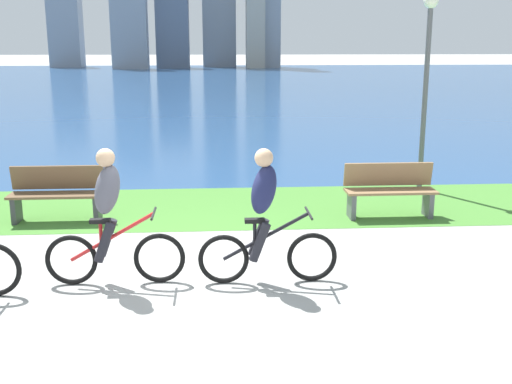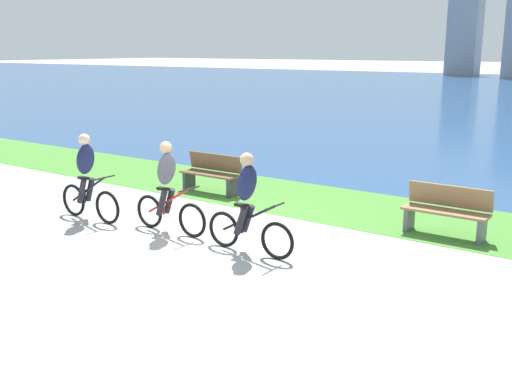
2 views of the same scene
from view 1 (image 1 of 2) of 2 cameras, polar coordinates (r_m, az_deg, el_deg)
The scene contains 9 objects.
ground_plane at distance 8.04m, azimuth -7.94°, elevation -7.30°, with size 300.00×300.00×0.00m, color #9E9E99.
grass_strip_bayside at distance 11.05m, azimuth -6.84°, elevation -1.42°, with size 120.00×2.91×0.01m, color #478433.
bay_water_surface at distance 47.35m, azimuth -4.68°, elevation 10.10°, with size 300.00×70.29×0.00m, color navy.
cyclist_lead at distance 7.37m, azimuth 0.83°, elevation -2.30°, with size 1.69×0.52×1.65m.
cyclist_trailing at distance 7.53m, azimuth -13.30°, elevation -2.31°, with size 1.67×0.52×1.66m.
bench_near_path at distance 10.56m, azimuth 12.22°, elevation 0.15°, with size 1.50×0.47×0.90m.
bench_far_along_path at distance 10.58m, azimuth -17.88°, elevation -0.18°, with size 1.50×0.47×0.90m.
lamppost_tall at distance 12.48m, azimuth 15.50°, elevation 11.36°, with size 0.28×0.28×3.75m.
city_skyline_far_shore at distance 75.19m, azimuth -5.24°, elevation 16.96°, with size 26.98×8.74×20.08m.
Camera 1 is at (0.59, -7.49, 2.85)m, focal length 43.39 mm.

